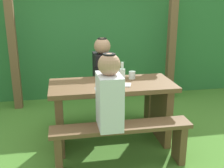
{
  "coord_description": "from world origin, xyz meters",
  "views": [
    {
      "loc": [
        -0.54,
        -2.93,
        1.65
      ],
      "look_at": [
        0.0,
        0.0,
        0.73
      ],
      "focal_mm": 44.39,
      "sensor_mm": 36.0,
      "label": 1
    }
  ],
  "objects_px": {
    "person_white_shirt": "(109,94)",
    "bottle_left": "(122,75)",
    "person_black_coat": "(102,68)",
    "drinking_glass": "(132,75)",
    "bench_far": "(105,101)",
    "cell_phone": "(128,85)",
    "bench_near": "(121,137)",
    "picnic_table": "(112,103)"
  },
  "relations": [
    {
      "from": "person_white_shirt",
      "to": "bottle_left",
      "type": "bearing_deg",
      "value": 65.33
    },
    {
      "from": "person_black_coat",
      "to": "drinking_glass",
      "type": "xyz_separation_m",
      "value": [
        0.3,
        -0.38,
        -0.01
      ]
    },
    {
      "from": "bench_far",
      "to": "cell_phone",
      "type": "relative_size",
      "value": 10.0
    },
    {
      "from": "bench_near",
      "to": "bottle_left",
      "type": "height_order",
      "value": "bottle_left"
    },
    {
      "from": "bench_far",
      "to": "person_black_coat",
      "type": "height_order",
      "value": "person_black_coat"
    },
    {
      "from": "bottle_left",
      "to": "cell_phone",
      "type": "height_order",
      "value": "bottle_left"
    },
    {
      "from": "person_white_shirt",
      "to": "bottle_left",
      "type": "relative_size",
      "value": 3.05
    },
    {
      "from": "bench_near",
      "to": "drinking_glass",
      "type": "distance_m",
      "value": 0.84
    },
    {
      "from": "cell_phone",
      "to": "bench_near",
      "type": "bearing_deg",
      "value": -92.69
    },
    {
      "from": "bench_far",
      "to": "bottle_left",
      "type": "relative_size",
      "value": 5.93
    },
    {
      "from": "bench_near",
      "to": "bench_far",
      "type": "height_order",
      "value": "same"
    },
    {
      "from": "bench_near",
      "to": "cell_phone",
      "type": "distance_m",
      "value": 0.6
    },
    {
      "from": "picnic_table",
      "to": "person_black_coat",
      "type": "xyz_separation_m",
      "value": [
        -0.03,
        0.51,
        0.29
      ]
    },
    {
      "from": "cell_phone",
      "to": "bottle_left",
      "type": "bearing_deg",
      "value": 124.82
    },
    {
      "from": "bench_near",
      "to": "drinking_glass",
      "type": "xyz_separation_m",
      "value": [
        0.27,
        0.65,
        0.46
      ]
    },
    {
      "from": "picnic_table",
      "to": "drinking_glass",
      "type": "bearing_deg",
      "value": 27.2
    },
    {
      "from": "bench_near",
      "to": "picnic_table",
      "type": "bearing_deg",
      "value": 90.0
    },
    {
      "from": "person_white_shirt",
      "to": "bottle_left",
      "type": "distance_m",
      "value": 0.58
    },
    {
      "from": "bench_near",
      "to": "bench_far",
      "type": "distance_m",
      "value": 1.03
    },
    {
      "from": "cell_phone",
      "to": "bench_far",
      "type": "bearing_deg",
      "value": 121.79
    },
    {
      "from": "bench_near",
      "to": "person_black_coat",
      "type": "height_order",
      "value": "person_black_coat"
    },
    {
      "from": "person_white_shirt",
      "to": "bottle_left",
      "type": "height_order",
      "value": "person_white_shirt"
    },
    {
      "from": "bottle_left",
      "to": "bench_far",
      "type": "bearing_deg",
      "value": 103.15
    },
    {
      "from": "bench_far",
      "to": "bottle_left",
      "type": "distance_m",
      "value": 0.72
    },
    {
      "from": "picnic_table",
      "to": "bottle_left",
      "type": "distance_m",
      "value": 0.35
    },
    {
      "from": "person_black_coat",
      "to": "bench_near",
      "type": "bearing_deg",
      "value": -88.31
    },
    {
      "from": "drinking_glass",
      "to": "bench_far",
      "type": "bearing_deg",
      "value": 125.1
    },
    {
      "from": "bench_near",
      "to": "bottle_left",
      "type": "distance_m",
      "value": 0.73
    },
    {
      "from": "person_white_shirt",
      "to": "bench_far",
      "type": "bearing_deg",
      "value": 83.28
    },
    {
      "from": "bench_far",
      "to": "drinking_glass",
      "type": "xyz_separation_m",
      "value": [
        0.27,
        -0.38,
        0.46
      ]
    },
    {
      "from": "bottle_left",
      "to": "bench_near",
      "type": "bearing_deg",
      "value": -102.71
    },
    {
      "from": "cell_phone",
      "to": "person_white_shirt",
      "type": "bearing_deg",
      "value": -106.22
    },
    {
      "from": "picnic_table",
      "to": "cell_phone",
      "type": "bearing_deg",
      "value": -34.93
    },
    {
      "from": "picnic_table",
      "to": "person_black_coat",
      "type": "distance_m",
      "value": 0.59
    },
    {
      "from": "picnic_table",
      "to": "person_white_shirt",
      "type": "bearing_deg",
      "value": -103.31
    },
    {
      "from": "person_black_coat",
      "to": "cell_phone",
      "type": "bearing_deg",
      "value": -73.46
    },
    {
      "from": "bottle_left",
      "to": "person_white_shirt",
      "type": "bearing_deg",
      "value": -114.67
    },
    {
      "from": "person_white_shirt",
      "to": "drinking_glass",
      "type": "height_order",
      "value": "person_white_shirt"
    },
    {
      "from": "bench_near",
      "to": "bench_far",
      "type": "bearing_deg",
      "value": 90.0
    },
    {
      "from": "cell_phone",
      "to": "picnic_table",
      "type": "bearing_deg",
      "value": 163.01
    },
    {
      "from": "bench_far",
      "to": "cell_phone",
      "type": "distance_m",
      "value": 0.76
    },
    {
      "from": "bottle_left",
      "to": "picnic_table",
      "type": "bearing_deg",
      "value": -175.61
    }
  ]
}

